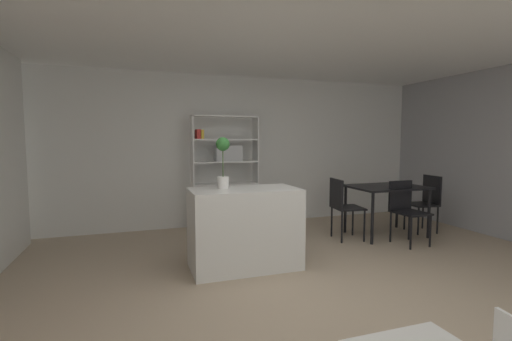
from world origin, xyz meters
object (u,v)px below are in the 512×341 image
(dining_chair_near, at_px, (406,206))
(dining_chair_island_side, at_px, (342,203))
(potted_plant_on_island, at_px, (223,158))
(open_bookshelf, at_px, (224,168))
(kitchen_island, at_px, (245,228))
(dining_table, at_px, (386,191))
(dining_chair_window_side, at_px, (427,199))

(dining_chair_near, xyz_separation_m, dining_chair_island_side, (-0.78, 0.44, 0.02))
(potted_plant_on_island, xyz_separation_m, dining_chair_near, (2.73, 0.10, -0.75))
(dining_chair_island_side, bearing_deg, open_bookshelf, 58.53)
(kitchen_island, height_order, potted_plant_on_island, potted_plant_on_island)
(kitchen_island, relative_size, open_bookshelf, 0.66)
(dining_table, xyz_separation_m, dining_chair_window_side, (0.78, -0.01, -0.16))
(kitchen_island, xyz_separation_m, potted_plant_on_island, (-0.23, 0.12, 0.81))
(potted_plant_on_island, relative_size, open_bookshelf, 0.31)
(dining_table, relative_size, dining_chair_island_side, 1.24)
(dining_table, xyz_separation_m, dining_chair_island_side, (-0.78, 0.01, -0.14))
(open_bookshelf, bearing_deg, dining_table, -28.02)
(potted_plant_on_island, distance_m, dining_chair_island_side, 2.15)
(open_bookshelf, xyz_separation_m, dining_chair_window_side, (3.08, -1.23, -0.48))
(potted_plant_on_island, bearing_deg, dining_table, 11.09)
(dining_chair_near, bearing_deg, dining_chair_window_side, 26.25)
(dining_table, distance_m, dining_chair_island_side, 0.79)
(open_bookshelf, distance_m, dining_table, 2.62)
(dining_chair_island_side, distance_m, dining_chair_window_side, 1.56)
(open_bookshelf, xyz_separation_m, dining_chair_island_side, (1.52, -1.21, -0.47))
(kitchen_island, relative_size, dining_chair_window_side, 1.36)
(kitchen_island, relative_size, potted_plant_on_island, 2.10)
(kitchen_island, height_order, dining_chair_window_side, kitchen_island)
(dining_chair_island_side, bearing_deg, potted_plant_on_island, 112.76)
(dining_chair_island_side, xyz_separation_m, dining_chair_window_side, (1.56, -0.02, -0.01))
(open_bookshelf, bearing_deg, dining_chair_island_side, -38.58)
(kitchen_island, bearing_deg, dining_table, 14.61)
(dining_chair_near, distance_m, dining_chair_window_side, 0.89)
(dining_table, height_order, dining_chair_island_side, dining_chair_island_side)
(kitchen_island, xyz_separation_m, dining_chair_island_side, (1.72, 0.66, 0.09))
(kitchen_island, relative_size, dining_table, 1.10)
(potted_plant_on_island, distance_m, dining_table, 2.84)
(kitchen_island, height_order, dining_table, kitchen_island)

